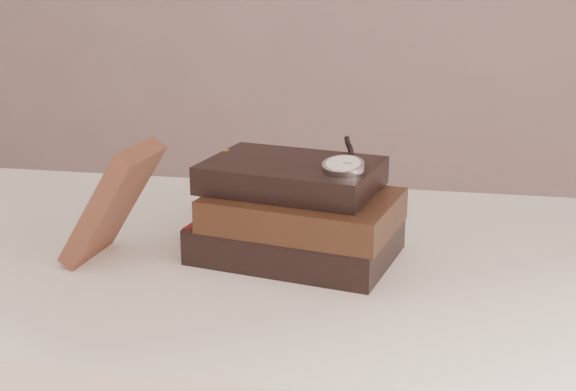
# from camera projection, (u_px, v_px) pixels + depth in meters

# --- Properties ---
(table) EXTENTS (1.00, 0.60, 0.75)m
(table) POSITION_uv_depth(u_px,v_px,m) (202.00, 317.00, 1.00)
(table) COLOR white
(table) RESTS_ON ground
(book_stack) EXTENTS (0.25, 0.20, 0.11)m
(book_stack) POSITION_uv_depth(u_px,v_px,m) (297.00, 214.00, 0.93)
(book_stack) COLOR black
(book_stack) RESTS_ON table
(journal) EXTENTS (0.11, 0.10, 0.14)m
(journal) POSITION_uv_depth(u_px,v_px,m) (113.00, 203.00, 0.92)
(journal) COLOR #412219
(journal) RESTS_ON table
(pocket_watch) EXTENTS (0.06, 0.15, 0.02)m
(pocket_watch) POSITION_uv_depth(u_px,v_px,m) (344.00, 165.00, 0.89)
(pocket_watch) COLOR silver
(pocket_watch) RESTS_ON book_stack
(eyeglasses) EXTENTS (0.11, 0.13, 0.05)m
(eyeglasses) POSITION_uv_depth(u_px,v_px,m) (261.00, 180.00, 1.03)
(eyeglasses) COLOR silver
(eyeglasses) RESTS_ON book_stack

